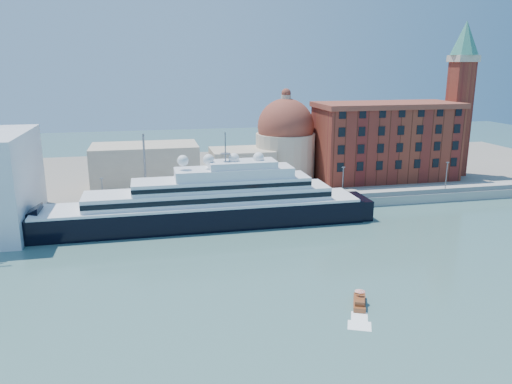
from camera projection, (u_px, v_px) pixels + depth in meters
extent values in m
plane|color=#325755|center=(256.00, 260.00, 95.61)|extent=(400.00, 400.00, 0.00)
cube|color=gray|center=(227.00, 206.00, 127.45)|extent=(180.00, 10.00, 2.50)
cube|color=slate|center=(208.00, 173.00, 166.28)|extent=(260.00, 72.00, 2.00)
cube|color=slate|center=(230.00, 204.00, 122.73)|extent=(180.00, 0.10, 1.20)
cube|color=black|center=(202.00, 217.00, 115.21)|extent=(74.99, 11.54, 6.25)
cone|color=black|center=(18.00, 229.00, 107.00)|extent=(9.61, 11.54, 11.54)
cube|color=black|center=(353.00, 208.00, 123.07)|extent=(5.77, 10.58, 5.77)
cube|color=white|center=(201.00, 203.00, 114.37)|extent=(73.06, 11.73, 0.58)
cube|color=white|center=(209.00, 195.00, 114.34)|extent=(55.76, 9.61, 2.88)
cube|color=black|center=(212.00, 201.00, 109.79)|extent=(55.76, 0.15, 1.15)
cube|color=white|center=(222.00, 183.00, 114.27)|extent=(40.38, 8.65, 2.50)
cube|color=white|center=(234.00, 173.00, 114.27)|extent=(26.92, 7.69, 2.31)
cube|color=white|center=(242.00, 164.00, 114.19)|extent=(15.38, 6.73, 1.54)
cylinder|color=slate|center=(225.00, 147.00, 112.37)|extent=(0.29, 0.29, 6.73)
sphere|color=white|center=(183.00, 161.00, 111.05)|extent=(2.50, 2.50, 2.50)
sphere|color=white|center=(209.00, 160.00, 112.25)|extent=(2.50, 2.50, 2.50)
sphere|color=white|center=(234.00, 159.00, 113.45)|extent=(2.50, 2.50, 2.50)
sphere|color=white|center=(259.00, 158.00, 114.65)|extent=(2.50, 2.50, 2.50)
cube|color=white|center=(26.00, 238.00, 106.06)|extent=(10.57, 3.59, 1.41)
cube|color=white|center=(34.00, 232.00, 106.13)|extent=(3.53, 2.22, 1.05)
cube|color=brown|center=(359.00, 303.00, 77.71)|extent=(3.92, 5.84, 0.93)
cube|color=brown|center=(360.00, 301.00, 76.64)|extent=(2.29, 2.72, 0.74)
cylinder|color=slate|center=(360.00, 295.00, 77.86)|extent=(0.06, 0.06, 1.48)
cone|color=red|center=(360.00, 290.00, 77.65)|extent=(1.67, 1.67, 0.37)
cube|color=maroon|center=(385.00, 143.00, 152.36)|extent=(42.00, 18.00, 22.00)
cube|color=brown|center=(388.00, 105.00, 149.48)|extent=(43.00, 19.00, 1.50)
cube|color=maroon|center=(457.00, 120.00, 155.73)|extent=(6.00, 6.00, 35.00)
cube|color=beige|center=(464.00, 59.00, 151.10)|extent=(7.00, 7.00, 2.00)
cone|color=#3A7F6A|center=(466.00, 38.00, 149.60)|extent=(8.40, 8.40, 10.00)
cylinder|color=beige|center=(285.00, 156.00, 152.78)|extent=(18.00, 18.00, 14.00)
sphere|color=brown|center=(286.00, 127.00, 150.53)|extent=(17.00, 17.00, 17.00)
cylinder|color=beige|center=(286.00, 100.00, 148.53)|extent=(3.00, 3.00, 3.00)
cube|color=beige|center=(242.00, 166.00, 148.48)|extent=(18.00, 14.00, 10.00)
cube|color=beige|center=(145.00, 165.00, 144.29)|extent=(30.00, 16.00, 12.00)
cylinder|color=slate|center=(103.00, 195.00, 117.05)|extent=(0.24, 0.24, 8.00)
cube|color=slate|center=(102.00, 178.00, 116.02)|extent=(0.80, 0.30, 0.25)
cylinder|color=slate|center=(229.00, 189.00, 123.30)|extent=(0.24, 0.24, 8.00)
cube|color=slate|center=(229.00, 173.00, 122.27)|extent=(0.80, 0.30, 0.25)
cylinder|color=slate|center=(343.00, 183.00, 129.54)|extent=(0.24, 0.24, 8.00)
cube|color=slate|center=(343.00, 167.00, 128.52)|extent=(0.80, 0.30, 0.25)
cylinder|color=slate|center=(446.00, 177.00, 135.79)|extent=(0.24, 0.24, 8.00)
cube|color=slate|center=(448.00, 162.00, 134.77)|extent=(0.80, 0.30, 0.25)
cylinder|color=slate|center=(145.00, 171.00, 119.77)|extent=(0.50, 0.50, 18.00)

